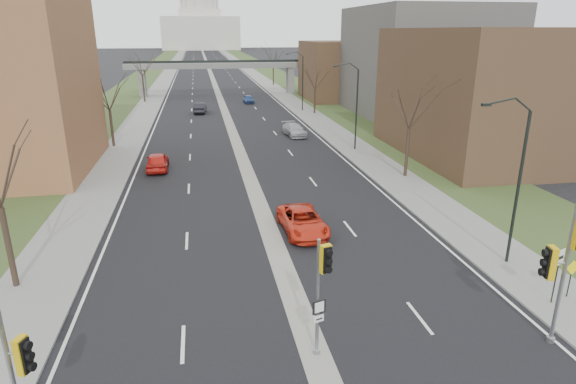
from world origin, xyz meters
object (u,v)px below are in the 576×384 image
object	(u,v)px
car_right_near	(303,221)
signal_pole_left	(6,349)
speed_limit_sign	(558,267)
warning_sign	(571,273)
signal_pole_median	(322,279)
car_right_far	(248,99)
car_left_far	(200,108)
car_right_mid	(294,130)
signal_pole_right	(565,257)
car_left_near	(157,161)

from	to	relation	value
car_right_near	signal_pole_left	bearing A→B (deg)	-131.71
car_right_near	speed_limit_sign	bearing A→B (deg)	-50.22
speed_limit_sign	warning_sign	bearing A→B (deg)	-4.81
signal_pole_median	car_right_far	distance (m)	68.02
signal_pole_median	warning_sign	world-z (taller)	signal_pole_median
signal_pole_left	car_left_far	world-z (taller)	signal_pole_left
speed_limit_sign	car_right_mid	world-z (taller)	speed_limit_sign
signal_pole_right	speed_limit_sign	size ratio (longest dim) A/B	2.24
car_right_near	car_right_mid	xyz separation A→B (m)	(4.99, 28.06, -0.01)
signal_pole_right	speed_limit_sign	bearing A→B (deg)	62.43
speed_limit_sign	car_left_near	bearing A→B (deg)	104.14
warning_sign	car_left_far	xyz separation A→B (m)	(-16.07, 56.68, -0.55)
warning_sign	car_right_near	world-z (taller)	warning_sign
signal_pole_median	car_right_mid	size ratio (longest dim) A/B	0.98
signal_pole_median	speed_limit_sign	world-z (taller)	signal_pole_median
speed_limit_sign	car_left_near	distance (m)	32.33
warning_sign	car_right_mid	world-z (taller)	warning_sign
signal_pole_right	car_left_far	distance (m)	61.05
car_left_near	speed_limit_sign	bearing A→B (deg)	125.54
car_left_far	signal_pole_left	bearing A→B (deg)	90.16
signal_pole_median	car_right_near	world-z (taller)	signal_pole_median
signal_pole_left	car_right_near	xyz separation A→B (m)	(11.49, 14.21, -2.68)
signal_pole_left	signal_pole_right	size ratio (longest dim) A/B	0.89
speed_limit_sign	car_left_far	distance (m)	58.96
car_right_near	car_right_far	world-z (taller)	car_right_near
speed_limit_sign	car_right_far	size ratio (longest dim) A/B	0.66
signal_pole_left	car_left_far	xyz separation A→B (m)	(5.80, 61.07, -2.64)
signal_pole_right	car_right_far	distance (m)	68.95
speed_limit_sign	car_right_near	distance (m)	13.83
signal_pole_left	car_right_near	size ratio (longest dim) A/B	1.00
car_right_mid	car_left_far	bearing A→B (deg)	112.59
car_left_near	car_right_far	distance (m)	41.87
signal_pole_right	car_left_near	bearing A→B (deg)	132.79
car_right_mid	car_right_far	distance (m)	28.01
signal_pole_median	signal_pole_right	world-z (taller)	signal_pole_right
signal_pole_median	warning_sign	xyz separation A→B (m)	(12.23, 2.04, -2.02)
signal_pole_median	car_left_far	distance (m)	58.90
signal_pole_median	car_right_mid	distance (m)	40.60
signal_pole_left	car_right_near	world-z (taller)	signal_pole_left
car_right_mid	car_right_far	world-z (taller)	car_right_mid
speed_limit_sign	warning_sign	distance (m)	1.26
car_right_mid	car_left_near	bearing A→B (deg)	-147.58
signal_pole_left	signal_pole_right	world-z (taller)	signal_pole_right
signal_pole_median	speed_limit_sign	xyz separation A→B (m)	(11.17, 1.71, -1.42)
signal_pole_right	car_right_mid	size ratio (longest dim) A/B	1.20
signal_pole_median	car_right_mid	bearing A→B (deg)	63.14
signal_pole_left	car_right_far	size ratio (longest dim) A/B	1.32
signal_pole_left	speed_limit_sign	size ratio (longest dim) A/B	1.99
speed_limit_sign	car_right_near	bearing A→B (deg)	110.51
speed_limit_sign	car_left_far	xyz separation A→B (m)	(-15.00, 57.01, -1.15)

